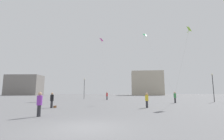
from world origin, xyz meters
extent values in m
plane|color=slate|center=(0.00, 0.00, 0.00)|extent=(300.00, 300.00, 0.00)
cylinder|color=#2D2D33|center=(-5.95, 9.45, 0.39)|extent=(0.25, 0.25, 0.78)
cylinder|color=black|center=(-5.95, 9.45, 1.11)|extent=(0.37, 0.37, 0.67)
sphere|color=tan|center=(-5.95, 9.45, 1.58)|extent=(0.25, 0.25, 0.25)
cylinder|color=#2D2D33|center=(10.60, 18.61, 0.41)|extent=(0.27, 0.27, 0.82)
cylinder|color=#388C47|center=(10.60, 18.61, 1.18)|extent=(0.39, 0.39, 0.72)
sphere|color=tan|center=(10.60, 18.61, 1.68)|extent=(0.27, 0.27, 0.27)
cylinder|color=#2D2D33|center=(-1.46, 28.03, 0.41)|extent=(0.27, 0.27, 0.82)
cylinder|color=red|center=(-1.46, 28.03, 1.18)|extent=(0.39, 0.39, 0.71)
sphere|color=tan|center=(-1.46, 28.03, 1.67)|extent=(0.27, 0.27, 0.27)
cylinder|color=#2D2D33|center=(4.69, 10.15, 0.38)|extent=(0.25, 0.25, 0.76)
cylinder|color=yellow|center=(4.69, 10.15, 1.10)|extent=(0.37, 0.37, 0.66)
sphere|color=tan|center=(4.69, 10.15, 1.55)|extent=(0.25, 0.25, 0.25)
cylinder|color=#2D2D33|center=(-4.11, 3.29, 0.40)|extent=(0.26, 0.26, 0.80)
cylinder|color=purple|center=(-4.11, 3.29, 1.14)|extent=(0.38, 0.38, 0.69)
sphere|color=tan|center=(-4.11, 3.29, 1.62)|extent=(0.26, 0.26, 0.26)
pyramid|color=#8CD12D|center=(12.84, 16.67, 11.82)|extent=(1.00, 1.40, 0.70)
sphere|color=#8CD12D|center=(12.69, 16.63, 11.59)|extent=(0.10, 0.10, 0.10)
sphere|color=#8CD12D|center=(12.56, 16.57, 11.38)|extent=(0.10, 0.10, 0.10)
sphere|color=#8CD12D|center=(12.43, 16.52, 11.17)|extent=(0.10, 0.10, 0.10)
cylinder|color=silver|center=(11.71, 17.65, 6.55)|extent=(2.24, 1.95, 10.50)
cone|color=green|center=(6.83, 23.47, 13.58)|extent=(1.21, 1.15, 0.76)
sphere|color=green|center=(6.74, 23.58, 13.37)|extent=(0.10, 0.10, 0.10)
sphere|color=green|center=(6.66, 23.70, 13.16)|extent=(0.10, 0.10, 0.10)
sphere|color=green|center=(6.58, 23.81, 12.95)|extent=(0.10, 0.10, 0.10)
cylinder|color=silver|center=(8.71, 21.04, 7.44)|extent=(3.79, 4.88, 12.29)
pyramid|color=#D12899|center=(-3.27, 31.44, 15.47)|extent=(0.93, 1.58, 0.65)
sphere|color=#D12899|center=(-3.26, 31.58, 15.23)|extent=(0.10, 0.10, 0.10)
sphere|color=#D12899|center=(-3.24, 31.72, 15.02)|extent=(0.10, 0.10, 0.10)
sphere|color=#D12899|center=(-3.22, 31.86, 14.81)|extent=(0.10, 0.10, 0.10)
cylinder|color=silver|center=(-2.37, 29.74, 8.37)|extent=(1.85, 3.43, 14.15)
cube|color=gray|center=(-55.00, 80.89, 5.85)|extent=(19.23, 10.47, 11.70)
cube|color=#B2A893|center=(17.00, 87.25, 6.96)|extent=(18.48, 15.12, 13.92)
cylinder|color=#2D2D30|center=(-7.79, 32.34, 2.52)|extent=(0.12, 0.12, 5.04)
sphere|color=#EAE5C6|center=(-7.79, 32.34, 5.19)|extent=(0.36, 0.36, 0.36)
cylinder|color=#2D2D30|center=(18.60, 21.81, 2.43)|extent=(0.12, 0.12, 4.87)
sphere|color=#EAE5C6|center=(18.60, 21.81, 5.02)|extent=(0.36, 0.36, 0.36)
cube|color=brown|center=(-5.60, 9.55, 0.12)|extent=(0.28, 0.35, 0.24)
camera|label=1|loc=(1.84, -7.92, 1.73)|focal=25.07mm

